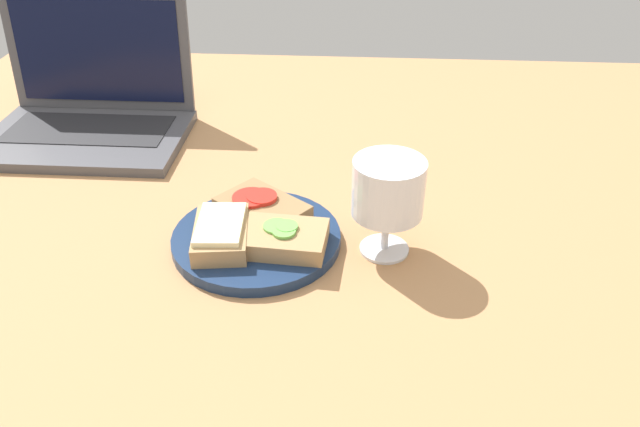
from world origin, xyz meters
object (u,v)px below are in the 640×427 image
(sandwich_with_cheese, at_px, (221,233))
(laptop, at_px, (90,108))
(sandwich_with_tomato, at_px, (262,207))
(plate, at_px, (257,239))
(sandwich_with_cucumber, at_px, (284,238))
(wine_glass, at_px, (388,192))

(sandwich_with_cheese, bearing_deg, laptop, 131.46)
(sandwich_with_tomato, bearing_deg, plate, -90.85)
(sandwich_with_cheese, relative_size, sandwich_with_cucumber, 1.03)
(wine_glass, bearing_deg, laptop, 147.85)
(sandwich_with_tomato, height_order, laptop, laptop)
(sandwich_with_cucumber, xyz_separation_m, sandwich_with_tomato, (-0.04, 0.07, -0.00))
(wine_glass, bearing_deg, sandwich_with_tomato, 163.04)
(sandwich_with_cucumber, bearing_deg, plate, 148.00)
(sandwich_with_cheese, height_order, sandwich_with_tomato, sandwich_with_cheese)
(plate, height_order, sandwich_with_cucumber, sandwich_with_cucumber)
(wine_glass, xyz_separation_m, laptop, (-0.49, 0.31, -0.04))
(sandwich_with_tomato, relative_size, wine_glass, 1.08)
(laptop, bearing_deg, sandwich_with_tomato, -38.24)
(sandwich_with_cucumber, bearing_deg, laptop, 138.07)
(sandwich_with_cheese, distance_m, wine_glass, 0.21)
(sandwich_with_cucumber, distance_m, laptop, 0.49)
(wine_glass, bearing_deg, plate, 178.76)
(plate, distance_m, laptop, 0.45)
(plate, relative_size, laptop, 0.66)
(plate, distance_m, sandwich_with_cheese, 0.05)
(sandwich_with_cheese, xyz_separation_m, sandwich_with_cucumber, (0.08, -0.00, -0.00))
(sandwich_with_cucumber, relative_size, wine_glass, 0.87)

